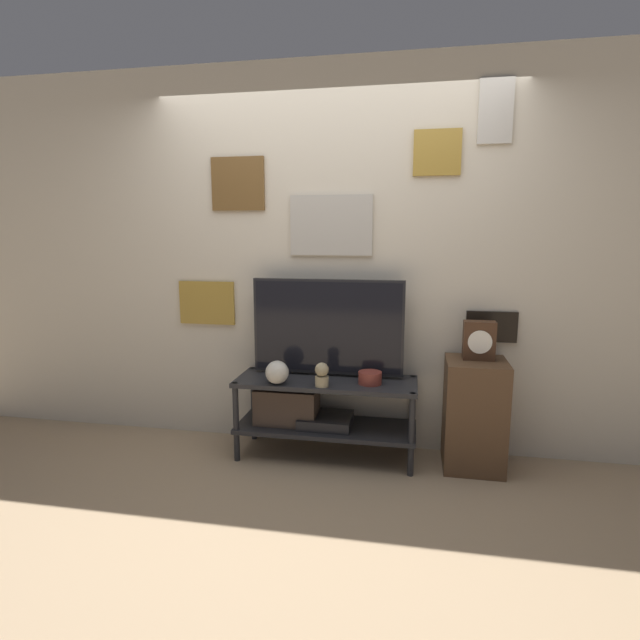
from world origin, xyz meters
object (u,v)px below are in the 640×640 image
(vase_wide_bowl, at_px, (370,378))
(mantel_clock, at_px, (479,340))
(decorative_bust, at_px, (321,374))
(vase_round_glass, at_px, (277,372))
(television, at_px, (328,327))

(vase_wide_bowl, xyz_separation_m, mantel_clock, (0.69, 0.10, 0.26))
(vase_wide_bowl, relative_size, decorative_bust, 0.98)
(vase_wide_bowl, distance_m, decorative_bust, 0.33)
(vase_round_glass, bearing_deg, television, 40.20)
(television, xyz_separation_m, decorative_bust, (0.00, -0.25, -0.27))
(vase_wide_bowl, bearing_deg, vase_round_glass, -169.40)
(vase_round_glass, height_order, mantel_clock, mantel_clock)
(decorative_bust, distance_m, mantel_clock, 1.05)
(vase_round_glass, relative_size, decorative_bust, 0.98)
(vase_wide_bowl, bearing_deg, decorative_bust, -159.14)
(vase_wide_bowl, bearing_deg, television, 156.24)
(mantel_clock, bearing_deg, decorative_bust, -167.76)
(television, xyz_separation_m, vase_round_glass, (-0.30, -0.25, -0.27))
(vase_wide_bowl, xyz_separation_m, decorative_bust, (-0.31, -0.12, 0.04))
(vase_wide_bowl, height_order, vase_round_glass, vase_round_glass)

